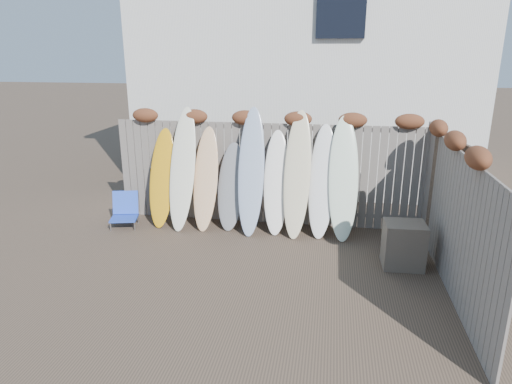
% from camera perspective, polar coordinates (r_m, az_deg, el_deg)
% --- Properties ---
extents(ground, '(80.00, 80.00, 0.00)m').
position_cam_1_polar(ground, '(7.10, -1.63, -10.61)').
color(ground, '#493A2D').
extents(back_fence, '(6.05, 0.28, 2.24)m').
position_cam_1_polar(back_fence, '(8.88, 1.65, 3.38)').
color(back_fence, slate).
rests_on(back_fence, ground).
extents(right_fence, '(0.28, 4.40, 2.24)m').
position_cam_1_polar(right_fence, '(6.99, 23.62, -2.37)').
color(right_fence, slate).
rests_on(right_fence, ground).
extents(house, '(8.50, 5.50, 6.33)m').
position_cam_1_polar(house, '(12.67, 6.47, 16.66)').
color(house, silver).
rests_on(house, ground).
extents(beach_chair, '(0.61, 0.63, 0.66)m').
position_cam_1_polar(beach_chair, '(9.34, -16.08, -2.22)').
color(beach_chair, blue).
rests_on(beach_chair, ground).
extents(wooden_crate, '(0.65, 0.54, 0.73)m').
position_cam_1_polar(wooden_crate, '(7.65, 17.96, -6.31)').
color(wooden_crate, '#494037').
rests_on(wooden_crate, ground).
extents(lattice_panel, '(0.31, 1.32, 2.00)m').
position_cam_1_polar(lattice_panel, '(7.92, 22.80, -1.13)').
color(lattice_panel, '#403427').
rests_on(lattice_panel, ground).
extents(surfboard_0, '(0.55, 0.70, 1.88)m').
position_cam_1_polar(surfboard_0, '(9.07, -11.66, 1.73)').
color(surfboard_0, orange).
rests_on(surfboard_0, ground).
extents(surfboard_1, '(0.57, 0.85, 2.30)m').
position_cam_1_polar(surfboard_1, '(8.83, -9.17, 2.84)').
color(surfboard_1, '#EBEACF').
rests_on(surfboard_1, ground).
extents(surfboard_2, '(0.51, 0.71, 1.94)m').
position_cam_1_polar(surfboard_2, '(8.76, -6.30, 1.63)').
color(surfboard_2, '#FFBF72').
rests_on(surfboard_2, ground).
extents(surfboard_3, '(0.57, 0.64, 1.65)m').
position_cam_1_polar(surfboard_3, '(8.74, -3.14, 0.67)').
color(surfboard_3, slate).
rests_on(surfboard_3, ground).
extents(surfboard_4, '(0.50, 0.83, 2.33)m').
position_cam_1_polar(surfboard_4, '(8.48, -0.61, 2.57)').
color(surfboard_4, '#95A7C7').
rests_on(surfboard_4, ground).
extents(surfboard_5, '(0.51, 0.70, 1.91)m').
position_cam_1_polar(surfboard_5, '(8.54, 2.56, 1.19)').
color(surfboard_5, white).
rests_on(surfboard_5, ground).
extents(surfboard_6, '(0.53, 0.83, 2.29)m').
position_cam_1_polar(surfboard_6, '(8.39, 5.18, 2.19)').
color(surfboard_6, beige).
rests_on(surfboard_6, ground).
extents(surfboard_7, '(0.53, 0.75, 2.04)m').
position_cam_1_polar(surfboard_7, '(8.45, 8.26, 1.32)').
color(surfboard_7, white).
rests_on(surfboard_7, ground).
extents(surfboard_8, '(0.60, 0.82, 2.20)m').
position_cam_1_polar(surfboard_8, '(8.40, 10.88, 1.66)').
color(surfboard_8, silver).
rests_on(surfboard_8, ground).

